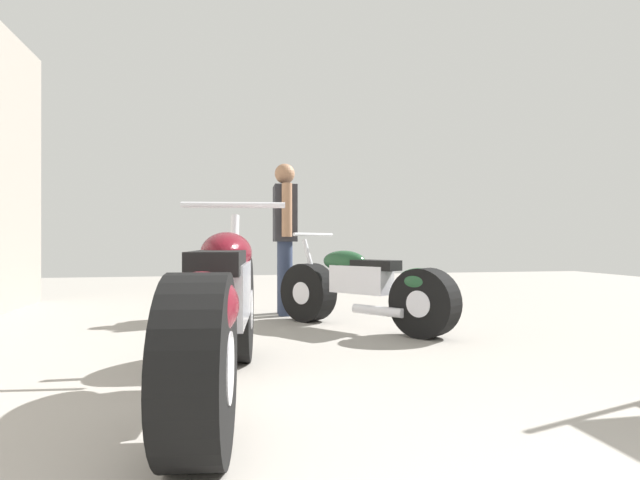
{
  "coord_description": "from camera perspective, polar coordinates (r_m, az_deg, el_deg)",
  "views": [
    {
      "loc": [
        -0.7,
        0.07,
        0.77
      ],
      "look_at": [
        0.01,
        3.67,
        0.78
      ],
      "focal_mm": 28.54,
      "sensor_mm": 36.0,
      "label": 1
    }
  ],
  "objects": [
    {
      "name": "motorcycle_black_naked",
      "position": [
        4.47,
        4.97,
        -5.51
      ],
      "size": [
        1.27,
        1.55,
        0.85
      ],
      "color": "black",
      "rests_on": "ground_plane"
    },
    {
      "name": "ground_plane",
      "position": [
        3.47,
        0.84,
        -12.93
      ],
      "size": [
        16.21,
        16.21,
        0.0
      ],
      "primitive_type": "plane",
      "color": "gray"
    },
    {
      "name": "mechanic_in_blue",
      "position": [
        5.33,
        -3.98,
        1.23
      ],
      "size": [
        0.24,
        0.63,
        1.58
      ],
      "color": "#2D3851",
      "rests_on": "ground_plane"
    },
    {
      "name": "motorcycle_maroon_cruiser",
      "position": [
        2.52,
        -11.1,
        -8.0
      ],
      "size": [
        0.65,
        2.17,
        1.01
      ],
      "color": "black",
      "rests_on": "ground_plane"
    }
  ]
}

